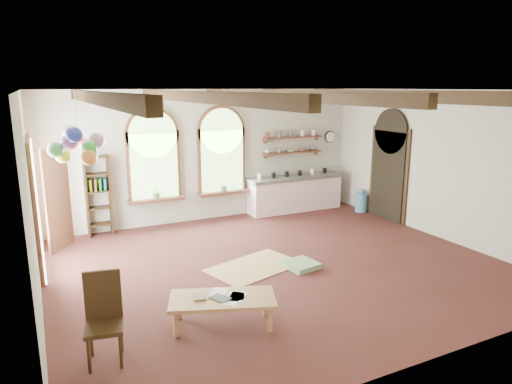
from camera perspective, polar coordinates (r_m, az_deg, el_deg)
floor at (r=8.65m, az=2.64°, el=-9.08°), size 8.00×8.00×0.00m
ceiling_beams at (r=8.02m, az=2.88°, el=11.91°), size 6.20×6.80×0.18m
window_left at (r=10.86m, az=-12.67°, el=4.11°), size 1.30×0.28×2.20m
window_right at (r=11.37m, az=-4.30°, el=4.78°), size 1.30×0.28×2.20m
left_doorway at (r=9.06m, az=-25.82°, el=-1.73°), size 0.10×1.90×2.50m
right_doorway at (r=11.77m, az=16.17°, el=1.96°), size 0.10×1.30×2.40m
kitchen_counter at (r=12.26m, az=4.89°, el=-0.13°), size 2.68×0.62×0.94m
wall_shelf_lower at (r=12.22m, az=4.55°, el=4.96°), size 1.70×0.24×0.04m
wall_shelf_upper at (r=12.17m, az=4.59°, el=6.82°), size 1.70×0.24×0.04m
wall_clock at (r=12.91m, az=9.24°, el=6.83°), size 0.32×0.04×0.32m
bookshelf at (r=10.67m, az=-19.12°, el=-0.46°), size 0.53×0.32×1.80m
coffee_table at (r=6.50m, az=-4.20°, el=-13.39°), size 1.60×1.14×0.42m
side_chair at (r=6.03m, az=-18.35°, el=-16.82°), size 0.51×0.51×1.10m
floor_mat at (r=8.54m, az=-0.18°, el=-9.33°), size 1.89×1.46×0.02m
floor_cushion at (r=8.56m, az=5.65°, el=-9.04°), size 0.63×0.63×0.10m
water_jug_a at (r=12.66m, az=8.18°, el=-0.73°), size 0.33×0.33×0.64m
water_jug_b at (r=12.45m, az=13.03°, el=-1.18°), size 0.33×0.33×0.63m
balloon_cluster at (r=7.90m, az=-21.31°, el=5.45°), size 0.87×0.95×1.16m
table_book at (r=6.50m, az=-7.89°, el=-12.90°), size 0.23×0.29×0.02m
tablet at (r=6.45m, az=-4.49°, el=-13.08°), size 0.28×0.33×0.01m
potted_plant_left at (r=10.90m, az=-12.33°, el=-0.03°), size 0.27×0.23×0.30m
potted_plant_right at (r=11.41m, az=-4.03°, el=0.82°), size 0.27×0.23×0.30m
shelf_cup_a at (r=11.84m, az=1.43°, el=5.08°), size 0.12×0.10×0.10m
shelf_cup_b at (r=12.01m, az=2.91°, el=5.17°), size 0.10×0.10×0.09m
shelf_bowl_a at (r=12.19m, az=4.36°, el=5.16°), size 0.22×0.22×0.05m
shelf_bowl_b at (r=12.36m, az=5.76°, el=5.27°), size 0.20×0.20×0.06m
shelf_vase at (r=12.54m, az=7.13°, el=5.64°), size 0.18×0.18×0.19m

